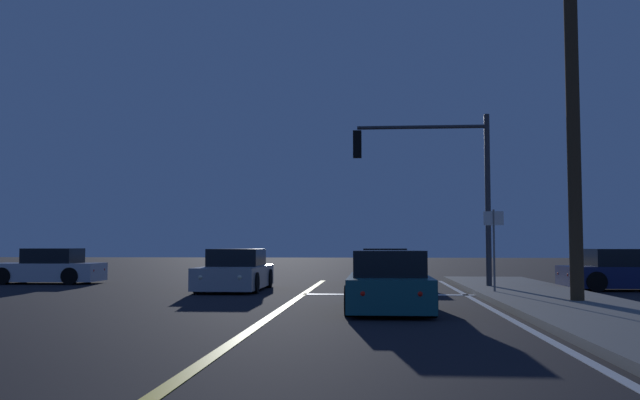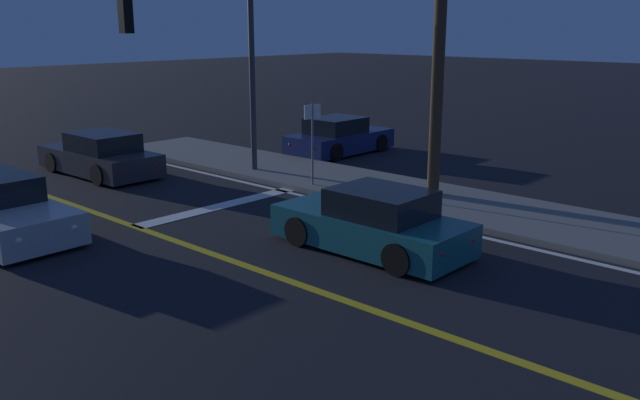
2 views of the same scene
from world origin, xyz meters
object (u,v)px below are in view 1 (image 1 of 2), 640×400
object	(u,v)px
car_far_approaching_silver	(236,272)
utility_pole_right	(573,106)
car_following_oncoming_white	(48,268)
traffic_signal_near_right	(438,172)
car_side_waiting_teal	(389,285)
car_parked_curb_charcoal	(384,268)
car_distant_tail_navy	(626,272)
street_sign_corner	(494,238)

from	to	relation	value
car_far_approaching_silver	utility_pole_right	world-z (taller)	utility_pole_right
car_following_oncoming_white	traffic_signal_near_right	world-z (taller)	traffic_signal_near_right
car_following_oncoming_white	traffic_signal_near_right	bearing A→B (deg)	-102.93
car_side_waiting_teal	car_following_oncoming_white	xyz separation A→B (m)	(-12.77, 10.20, 0.00)
car_parked_curb_charcoal	car_distant_tail_navy	xyz separation A→B (m)	(7.74, -3.21, -0.00)
traffic_signal_near_right	utility_pole_right	bearing A→B (deg)	114.54
car_following_oncoming_white	car_parked_curb_charcoal	bearing A→B (deg)	-88.95
utility_pole_right	traffic_signal_near_right	bearing A→B (deg)	114.54
traffic_signal_near_right	utility_pole_right	xyz separation A→B (m)	(2.72, -5.95, 0.95)
car_parked_curb_charcoal	street_sign_corner	size ratio (longest dim) A/B	1.84
car_side_waiting_teal	car_following_oncoming_white	size ratio (longest dim) A/B	1.01
car_following_oncoming_white	car_distant_tail_navy	xyz separation A→B (m)	(20.57, -2.53, 0.00)
car_distant_tail_navy	utility_pole_right	size ratio (longest dim) A/B	0.45
car_side_waiting_teal	street_sign_corner	size ratio (longest dim) A/B	1.71
car_following_oncoming_white	car_distant_tail_navy	world-z (taller)	same
car_far_approaching_silver	car_following_oncoming_white	bearing A→B (deg)	-23.22
street_sign_corner	car_parked_curb_charcoal	bearing A→B (deg)	115.70
car_following_oncoming_white	car_distant_tail_navy	size ratio (longest dim) A/B	0.99
car_side_waiting_teal	car_far_approaching_silver	bearing A→B (deg)	125.23
car_following_oncoming_white	car_far_approaching_silver	bearing A→B (deg)	-114.82
car_side_waiting_teal	car_parked_curb_charcoal	distance (m)	10.89
car_far_approaching_silver	traffic_signal_near_right	bearing A→B (deg)	-175.79
car_side_waiting_teal	car_following_oncoming_white	bearing A→B (deg)	141.44
car_side_waiting_teal	car_far_approaching_silver	size ratio (longest dim) A/B	0.91
traffic_signal_near_right	car_side_waiting_teal	bearing A→B (deg)	76.60
car_side_waiting_teal	traffic_signal_near_right	world-z (taller)	traffic_signal_near_right
car_parked_curb_charcoal	car_distant_tail_navy	distance (m)	8.38
car_far_approaching_silver	utility_pole_right	size ratio (longest dim) A/B	0.50
car_side_waiting_teal	car_far_approaching_silver	xyz separation A→B (m)	(-4.84, 6.87, 0.00)
car_parked_curb_charcoal	traffic_signal_near_right	bearing A→B (deg)	-64.33
car_distant_tail_navy	utility_pole_right	bearing A→B (deg)	-28.46
car_parked_curb_charcoal	car_far_approaching_silver	bearing A→B (deg)	-141.02
car_far_approaching_silver	traffic_signal_near_right	xyz separation A→B (m)	(6.60, 0.53, 3.30)
car_following_oncoming_white	street_sign_corner	world-z (taller)	street_sign_corner
car_following_oncoming_white	car_far_approaching_silver	xyz separation A→B (m)	(7.93, -3.34, 0.00)
car_parked_curb_charcoal	car_far_approaching_silver	distance (m)	6.33
street_sign_corner	utility_pole_right	bearing A→B (deg)	-66.02
car_following_oncoming_white	utility_pole_right	xyz separation A→B (m)	(17.25, -8.75, 4.24)
car_side_waiting_teal	car_distant_tail_navy	distance (m)	10.94
car_parked_curb_charcoal	car_far_approaching_silver	xyz separation A→B (m)	(-4.89, -4.02, 0.00)
car_side_waiting_teal	car_distant_tail_navy	size ratio (longest dim) A/B	1.01
car_side_waiting_teal	traffic_signal_near_right	size ratio (longest dim) A/B	0.74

